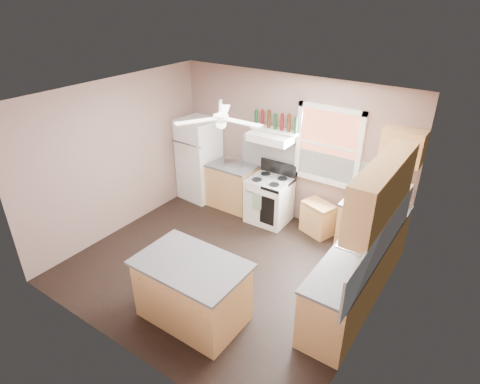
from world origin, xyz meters
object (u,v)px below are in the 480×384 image
Objects in this scene: stove at (269,200)px; cart at (317,220)px; island at (193,292)px; toaster at (233,162)px; refrigerator at (199,159)px.

stove reaches higher than cart.
stove and island have the same top height.
toaster reaches higher than island.
toaster is at bearing 176.87° from stove.
island is at bearing -83.87° from toaster.
toaster is 0.33× the size of stove.
toaster is at bearing 115.52° from island.
refrigerator is 0.86m from toaster.
stove is 2.76m from island.
refrigerator is at bearing 128.03° from island.
island is at bearing -80.89° from cart.
stove is at bearing 99.62° from island.
refrigerator is 3.52m from island.
toaster reaches higher than stove.
toaster is 3.09m from island.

